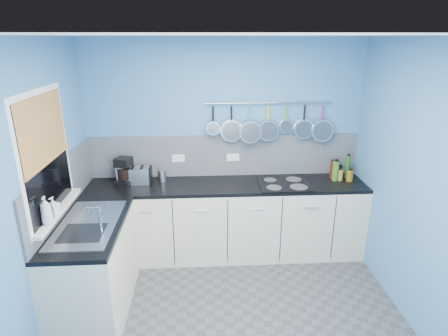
{
  "coord_description": "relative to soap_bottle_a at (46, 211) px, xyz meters",
  "views": [
    {
      "loc": [
        -0.26,
        -2.78,
        2.48
      ],
      "look_at": [
        -0.05,
        0.75,
        1.25
      ],
      "focal_mm": 29.99,
      "sensor_mm": 36.0,
      "label": 1
    }
  ],
  "objects": [
    {
      "name": "pan_0",
      "position": [
        1.4,
        1.41,
        0.44
      ],
      "size": [
        0.16,
        0.11,
        0.35
      ],
      "primitive_type": null,
      "color": "silver",
      "rests_on": "pot_rail"
    },
    {
      "name": "soap_bottle_a",
      "position": [
        0.0,
        0.0,
        0.0
      ],
      "size": [
        0.1,
        0.11,
        0.24
      ],
      "primitive_type": "imported",
      "rotation": [
        0.0,
        0.0,
        0.15
      ],
      "color": "white",
      "rests_on": "window_sill"
    },
    {
      "name": "backsplash_left",
      "position": [
        -0.06,
        0.57,
        -0.02
      ],
      "size": [
        0.02,
        1.8,
        0.5
      ],
      "primitive_type": "cube",
      "color": "gray",
      "rests_on": "wall_left"
    },
    {
      "name": "condiment_1",
      "position": [
        2.9,
        1.3,
        -0.2
      ],
      "size": [
        0.07,
        0.07,
        0.14
      ],
      "primitive_type": "cylinder",
      "color": "black",
      "rests_on": "worktop_back"
    },
    {
      "name": "ceiling",
      "position": [
        1.53,
        -0.03,
        1.34
      ],
      "size": [
        3.2,
        3.0,
        0.02
      ],
      "primitive_type": "cube",
      "color": "white",
      "rests_on": "ground"
    },
    {
      "name": "pan_5",
      "position": [
        2.45,
        1.41,
        0.4
      ],
      "size": [
        0.23,
        0.07,
        0.42
      ],
      "primitive_type": null,
      "color": "silver",
      "rests_on": "pot_rail"
    },
    {
      "name": "backsplash_back",
      "position": [
        1.53,
        1.46,
        -0.02
      ],
      "size": [
        3.2,
        0.02,
        0.5
      ],
      "primitive_type": "cube",
      "color": "gray",
      "rests_on": "wall_back"
    },
    {
      "name": "pot_rail",
      "position": [
        2.03,
        1.42,
        0.61
      ],
      "size": [
        1.45,
        0.02,
        0.02
      ],
      "primitive_type": "cylinder",
      "rotation": [
        0.0,
        1.57,
        0.0
      ],
      "color": "silver",
      "rests_on": "wall_back"
    },
    {
      "name": "pan_2",
      "position": [
        1.82,
        1.41,
        0.39
      ],
      "size": [
        0.26,
        0.12,
        0.45
      ],
      "primitive_type": null,
      "color": "silver",
      "rests_on": "pot_rail"
    },
    {
      "name": "sink_unit",
      "position": [
        0.23,
        0.27,
        -0.27
      ],
      "size": [
        0.5,
        0.95,
        0.01
      ],
      "primitive_type": "cube",
      "color": "silver",
      "rests_on": "worktop_left"
    },
    {
      "name": "condiment_4",
      "position": [
        2.87,
        1.21,
        -0.2
      ],
      "size": [
        0.06,
        0.06,
        0.13
      ],
      "primitive_type": "cylinder",
      "color": "olive",
      "rests_on": "worktop_back"
    },
    {
      "name": "condiment_5",
      "position": [
        2.81,
        1.21,
        -0.15
      ],
      "size": [
        0.07,
        0.07,
        0.23
      ],
      "primitive_type": "cylinder",
      "color": "#3F721E",
      "rests_on": "worktop_back"
    },
    {
      "name": "cabinet_run_left",
      "position": [
        0.23,
        0.27,
        -0.74
      ],
      "size": [
        0.6,
        1.2,
        0.86
      ],
      "primitive_type": "cube",
      "color": "beige",
      "rests_on": "ground"
    },
    {
      "name": "wall_back",
      "position": [
        1.53,
        1.48,
        0.08
      ],
      "size": [
        3.2,
        0.02,
        2.5
      ],
      "primitive_type": "cube",
      "color": "teal",
      "rests_on": "ground"
    },
    {
      "name": "pan_3",
      "position": [
        2.03,
        1.41,
        0.39
      ],
      "size": [
        0.24,
        0.08,
        0.43
      ],
      "primitive_type": null,
      "color": "silver",
      "rests_on": "pot_rail"
    },
    {
      "name": "floor",
      "position": [
        1.53,
        -0.03,
        -1.18
      ],
      "size": [
        3.2,
        3.0,
        0.02
      ],
      "primitive_type": "cube",
      "color": "#47474C",
      "rests_on": "ground"
    },
    {
      "name": "socket_right",
      "position": [
        1.63,
        1.45,
        -0.04
      ],
      "size": [
        0.15,
        0.01,
        0.09
      ],
      "primitive_type": "cube",
      "color": "white",
      "rests_on": "backsplash_back"
    },
    {
      "name": "socket_left",
      "position": [
        0.98,
        1.45,
        -0.04
      ],
      "size": [
        0.15,
        0.01,
        0.09
      ],
      "primitive_type": "cube",
      "color": "white",
      "rests_on": "backsplash_back"
    },
    {
      "name": "worktop_left",
      "position": [
        0.23,
        0.27,
        -0.29
      ],
      "size": [
        0.6,
        1.2,
        0.04
      ],
      "primitive_type": "cube",
      "color": "black",
      "rests_on": "cabinet_run_left"
    },
    {
      "name": "window_frame",
      "position": [
        -0.05,
        0.27,
        0.38
      ],
      "size": [
        0.01,
        1.0,
        1.1
      ],
      "primitive_type": "cube",
      "color": "white",
      "rests_on": "wall_left"
    },
    {
      "name": "wall_right",
      "position": [
        3.14,
        -0.03,
        0.08
      ],
      "size": [
        0.02,
        3.0,
        2.5
      ],
      "primitive_type": "cube",
      "color": "teal",
      "rests_on": "ground"
    },
    {
      "name": "soap_bottle_b",
      "position": [
        0.0,
        0.15,
        -0.03
      ],
      "size": [
        0.1,
        0.1,
        0.17
      ],
      "primitive_type": "imported",
      "rotation": [
        0.0,
        0.0,
        -0.36
      ],
      "color": "white",
      "rests_on": "window_sill"
    },
    {
      "name": "toaster",
      "position": [
        0.52,
        1.26,
        -0.18
      ],
      "size": [
        0.29,
        0.17,
        0.19
      ],
      "primitive_type": "cube",
      "rotation": [
        0.0,
        0.0,
        0.02
      ],
      "color": "silver",
      "rests_on": "worktop_back"
    },
    {
      "name": "condiment_2",
      "position": [
        2.8,
        1.29,
        -0.17
      ],
      "size": [
        0.05,
        0.05,
        0.21
      ],
      "primitive_type": "cylinder",
      "color": "#4C190C",
      "rests_on": "worktop_back"
    },
    {
      "name": "condiment_0",
      "position": [
        2.98,
        1.29,
        -0.13
      ],
      "size": [
        0.05,
        0.05,
        0.28
      ],
      "primitive_type": "cylinder",
      "color": "#265919",
      "rests_on": "worktop_back"
    },
    {
      "name": "coffee_maker",
      "position": [
        0.38,
        1.23,
        -0.11
      ],
      "size": [
        0.23,
        0.24,
        0.31
      ],
      "primitive_type": null,
      "rotation": [
        0.0,
        0.0,
        -0.34
      ],
      "color": "black",
      "rests_on": "worktop_back"
    },
    {
      "name": "window_glass",
      "position": [
        -0.04,
        0.27,
        0.38
      ],
      "size": [
        0.01,
        0.9,
        1.0
      ],
      "primitive_type": "cube",
      "color": "black",
      "rests_on": "wall_left"
    },
    {
      "name": "pan_1",
      "position": [
        1.61,
        1.41,
        0.39
      ],
      "size": [
        0.25,
        0.05,
        0.44
      ],
      "primitive_type": null,
      "color": "silver",
      "rests_on": "pot_rail"
    },
    {
      "name": "bamboo_blind",
      "position": [
        -0.03,
        0.27,
        0.61
      ],
      "size": [
        0.01,
        0.9,
        0.55
      ],
      "primitive_type": "cube",
      "color": "#B67F37",
      "rests_on": "wall_left"
    },
    {
      "name": "mixer_tap",
      "position": [
        0.39,
        0.09,
        -0.14
      ],
      "size": [
        0.12,
        0.08,
        0.26
      ],
      "primitive_type": null,
      "color": "silver",
      "rests_on": "worktop_left"
    },
    {
      "name": "hob",
      "position": [
        2.19,
        1.12,
        -0.26
      ],
      "size": [
        0.58,
        0.51,
        0.01
      ],
      "primitive_type": "cube",
      "color": "black",
      "rests_on": "worktop_back"
    },
    {
      "name": "wall_left",
      "position": [
        -0.08,
        -0.03,
        0.08
      ],
      "size": [
        0.02,
        3.0,
        2.5
      ],
      "primitive_type": "cube",
      "color": "teal",
      "rests_on": "ground"
    },
    {
      "name": "pan_4",
      "position": [
        2.24,
        1.41,
        0.44
      ],
      "size": [
        0.15,
        0.06,
        0.34
      ],
      "primitive_type": null,
      "color": "silver",
      "rests_on": "pot_rail"
    },
    {
      "name": "canister",
      "position": [
        0.79,
        1.31,
        -0.2
      ],
      "size": [
        0.11,
        0.11,
        0.13
      ],
      "primitive_type": "cylinder",
      "rotation": [
        0.0,
        0.0,
        -0.26
      ],
      "color": "silver",
      "rests_on": "worktop_back"
    },
    {
      "name": "cabinet_run_back",
      "position": [
        1.53,
        1.17,
        -0.74
      ],
      "size": [
        3.2,
        0.6,
        0.86
      ],
      "primitive_type": "cube",
      "color": "beige",
      "rests_on": "ground"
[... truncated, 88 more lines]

